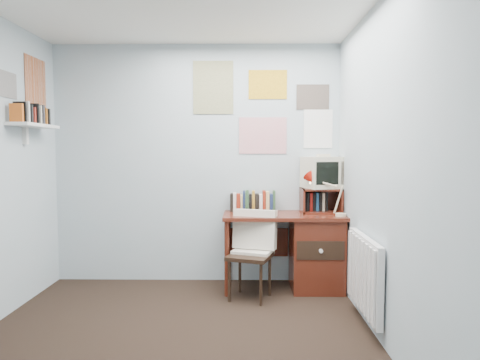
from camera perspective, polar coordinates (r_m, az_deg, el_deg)
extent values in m
plane|color=black|center=(3.14, -9.56, -22.44)|extent=(3.50, 3.50, 0.00)
cube|color=#ACBAC5|center=(4.55, -5.81, 2.13)|extent=(3.00, 0.02, 2.50)
cube|color=#ACBAC5|center=(2.94, 20.23, 0.89)|extent=(0.02, 3.50, 2.50)
cube|color=#4F1D12|center=(4.31, 5.83, -4.76)|extent=(1.20, 0.55, 0.03)
cube|color=#4F1D12|center=(4.43, 10.11, -9.58)|extent=(0.50, 0.50, 0.72)
cylinder|color=#4F1D12|center=(4.14, -1.78, -10.46)|extent=(0.04, 0.04, 0.72)
cylinder|color=#4F1D12|center=(4.60, -1.52, -9.00)|extent=(0.04, 0.04, 0.72)
cube|color=#4F1D12|center=(4.61, 2.38, -8.28)|extent=(0.64, 0.02, 0.30)
cube|color=black|center=(4.07, 1.33, -10.15)|extent=(0.52, 0.51, 0.81)
cube|color=#AB170B|center=(4.23, 13.34, -2.19)|extent=(0.29, 0.25, 0.38)
cube|color=#4F1D12|center=(4.46, 10.71, -2.67)|extent=(0.40, 0.30, 0.25)
cube|color=beige|center=(4.46, 11.04, 1.19)|extent=(0.45, 0.43, 0.35)
cube|color=#4F1D12|center=(4.46, 2.55, -2.79)|extent=(0.60, 0.14, 0.22)
cube|color=white|center=(3.59, 16.30, -11.98)|extent=(0.09, 0.80, 0.60)
cube|color=white|center=(4.32, -25.78, 6.56)|extent=(0.20, 0.62, 0.24)
cube|color=white|center=(4.54, 3.07, 9.72)|extent=(1.20, 0.01, 0.90)
cube|color=white|center=(4.40, -27.06, 11.44)|extent=(0.01, 0.70, 0.60)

